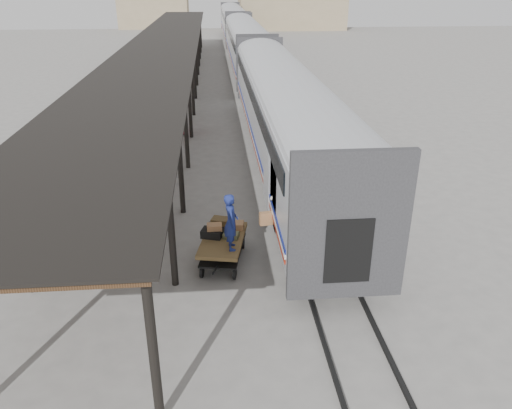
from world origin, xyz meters
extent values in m
plane|color=slate|center=(0.00, 0.00, 0.00)|extent=(160.00, 160.00, 0.00)
cube|color=silver|center=(3.20, 8.00, 2.60)|extent=(3.00, 24.00, 2.90)
cube|color=#28282B|center=(3.20, -3.90, 2.60)|extent=(3.04, 0.22, 3.50)
cube|color=black|center=(1.68, 8.00, 3.50)|extent=(0.04, 22.08, 0.65)
cube|color=black|center=(3.20, 8.00, 0.90)|extent=(2.55, 23.04, 0.50)
cube|color=silver|center=(3.20, 34.00, 2.60)|extent=(3.00, 24.00, 2.90)
cube|color=#28282B|center=(3.20, 22.10, 2.60)|extent=(3.04, 0.22, 3.50)
cube|color=black|center=(1.68, 34.00, 3.50)|extent=(0.04, 22.08, 0.65)
cube|color=black|center=(3.20, 34.00, 0.90)|extent=(2.55, 23.04, 0.50)
cube|color=silver|center=(3.20, 60.00, 2.60)|extent=(3.00, 24.00, 2.90)
cube|color=#28282B|center=(3.20, 48.10, 2.60)|extent=(3.04, 0.22, 3.50)
cube|color=black|center=(1.68, 60.00, 3.50)|extent=(0.04, 22.08, 0.65)
cube|color=black|center=(3.20, 60.00, 0.90)|extent=(2.55, 23.04, 0.50)
cube|color=black|center=(1.95, -0.50, 2.15)|extent=(0.50, 1.70, 2.00)
imported|color=white|center=(1.95, -0.50, 2.01)|extent=(0.72, 0.89, 1.72)
cube|color=#9F6D44|center=(1.55, -0.65, 1.40)|extent=(0.57, 0.25, 0.42)
cube|color=#422B19|center=(-3.40, 24.00, 4.00)|extent=(4.60, 64.00, 0.18)
cube|color=black|center=(-3.40, 24.00, 4.12)|extent=(4.90, 64.30, 0.06)
cylinder|color=black|center=(-5.45, 24.00, 2.00)|extent=(0.20, 0.20, 4.00)
cylinder|color=black|center=(-5.45, 55.00, 2.00)|extent=(0.20, 0.20, 4.00)
cylinder|color=black|center=(-1.35, -7.00, 2.00)|extent=(0.20, 0.20, 4.00)
cylinder|color=black|center=(-1.35, 24.00, 2.00)|extent=(0.20, 0.20, 4.00)
cylinder|color=black|center=(-1.35, 55.00, 2.00)|extent=(0.20, 0.20, 4.00)
cube|color=black|center=(2.48, 34.00, 0.06)|extent=(0.10, 150.00, 0.12)
cube|color=black|center=(3.92, 34.00, 0.06)|extent=(0.10, 150.00, 0.12)
cube|color=tan|center=(14.00, 78.00, 4.00)|extent=(18.00, 10.00, 8.00)
cube|color=tan|center=(-10.00, 82.00, 3.00)|extent=(12.00, 8.00, 6.00)
cube|color=brown|center=(0.11, -0.84, 0.80)|extent=(1.68, 2.59, 0.12)
cube|color=black|center=(0.11, -0.84, 0.45)|extent=(1.57, 2.48, 0.06)
cylinder|color=black|center=(-0.57, -1.68, 0.20)|extent=(0.15, 0.41, 0.40)
cylinder|color=black|center=(0.42, -1.87, 0.20)|extent=(0.15, 0.41, 0.40)
cylinder|color=black|center=(-0.20, 0.18, 0.20)|extent=(0.15, 0.41, 0.40)
cylinder|color=black|center=(0.78, -0.01, 0.20)|extent=(0.15, 0.41, 0.40)
cube|color=#3D3D3F|center=(-0.07, -0.26, 0.96)|extent=(0.63, 0.47, 0.20)
cube|color=#9F6D44|center=(0.51, -0.20, 0.97)|extent=(0.64, 0.49, 0.21)
cube|color=black|center=(-0.23, -0.72, 0.99)|extent=(0.74, 0.62, 0.26)
cube|color=#4E5030|center=(0.37, -0.84, 0.95)|extent=(0.55, 0.46, 0.17)
cube|color=brown|center=(0.05, -0.27, 1.18)|extent=(0.63, 0.54, 0.20)
cube|color=#9F6D44|center=(-0.14, -0.72, 1.19)|extent=(0.48, 0.35, 0.19)
cube|color=maroon|center=(-2.22, 13.99, 0.56)|extent=(1.03, 1.60, 0.92)
cube|color=maroon|center=(-2.25, 14.40, 1.17)|extent=(0.91, 0.68, 0.36)
cylinder|color=black|center=(-2.58, 13.40, 0.18)|extent=(0.15, 0.38, 0.37)
cylinder|color=black|center=(-1.77, 13.46, 0.18)|extent=(0.15, 0.38, 0.37)
cylinder|color=black|center=(-2.67, 14.52, 0.18)|extent=(0.15, 0.38, 0.37)
cylinder|color=black|center=(-1.85, 14.58, 0.18)|extent=(0.15, 0.38, 0.37)
imported|color=navy|center=(0.36, -1.49, 1.74)|extent=(0.47, 0.68, 1.76)
imported|color=black|center=(-2.32, 11.95, 0.95)|extent=(1.16, 0.59, 1.90)
camera|label=1|loc=(-0.03, -14.63, 8.29)|focal=35.00mm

